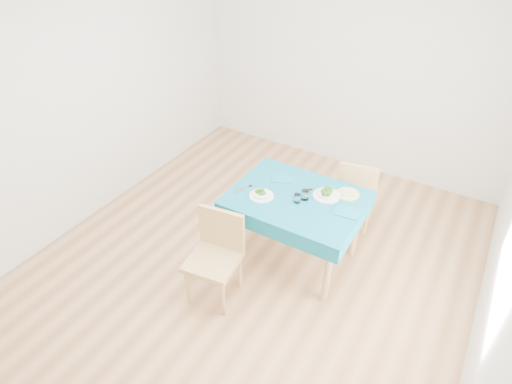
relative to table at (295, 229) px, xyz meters
The scene contains 16 objects.
room_shell 1.04m from the table, 141.74° to the right, with size 4.02×4.52×2.73m.
table is the anchor object (origin of this frame).
chair_near 0.91m from the table, 116.06° to the right, with size 0.43×0.47×1.06m, color tan.
chair_far 0.90m from the table, 68.90° to the left, with size 0.39×0.43×0.98m, color tan.
bowl_near 0.53m from the table, 151.11° to the right, with size 0.23×0.23×0.07m, color white, non-canonical shape.
bowl_far 0.50m from the table, 34.11° to the left, with size 0.25×0.25×0.08m, color white, non-canonical shape.
fork_near 0.64m from the table, 163.05° to the right, with size 0.03×0.20×0.00m, color silver.
knife_near 0.45m from the table, 138.38° to the right, with size 0.01×0.20×0.00m, color silver.
fork_far 0.39m from the table, 64.82° to the left, with size 0.02×0.18×0.00m, color silver.
knife_far 0.64m from the table, ahead, with size 0.02×0.20×0.00m, color silver.
napkin_near 0.50m from the table, 144.94° to the left, with size 0.19×0.13×0.01m, color #0E6077.
napkin_far 0.61m from the table, ahead, with size 0.22×0.15×0.01m, color #0E6077.
tumbler_center 0.43m from the table, ahead, with size 0.07×0.07×0.09m, color white.
tumbler_side 0.43m from the table, 63.98° to the right, with size 0.06×0.06×0.08m, color white.
side_plate 0.61m from the table, 35.68° to the left, with size 0.22×0.22×0.01m, color #CED367.
bread_slice 0.62m from the table, 35.68° to the left, with size 0.11×0.11×0.02m, color beige.
Camera 1 is at (1.59, -2.66, 3.08)m, focal length 30.00 mm.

